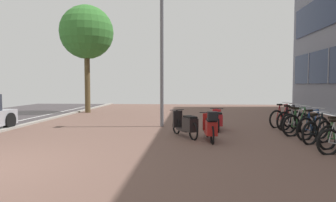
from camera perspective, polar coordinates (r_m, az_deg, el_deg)
The scene contains 12 objects.
ground at distance 6.46m, azimuth -23.22°, elevation -12.47°, with size 21.00×40.00×0.13m.
bicycle_rack_02 at distance 9.61m, azimuth 26.50°, elevation -5.28°, with size 1.15×0.74×0.95m.
bicycle_rack_03 at distance 10.26m, azimuth 25.82°, elevation -4.64°, with size 1.26×0.69×1.01m.
bicycle_rack_04 at distance 10.81m, azimuth 23.70°, elevation -4.18°, with size 1.33×0.68×1.03m.
bicycle_rack_05 at distance 11.46m, azimuth 23.07°, elevation -3.81°, with size 1.26×0.64×1.00m.
bicycle_rack_06 at distance 12.09m, azimuth 22.16°, elevation -3.42°, with size 1.22×0.75×1.01m.
bicycle_rack_07 at distance 12.70m, azimuth 20.98°, elevation -3.09°, with size 1.28×0.77×1.01m.
scooter_near at distance 9.62m, azimuth 3.50°, elevation -4.58°, with size 0.94×1.65×0.87m.
scooter_mid at distance 11.25m, azimuth 9.40°, elevation -3.59°, with size 0.52×1.77×0.79m.
scooter_far at distance 9.03m, azimuth 8.08°, elevation -4.87°, with size 0.52×1.73×0.95m.
lamp_post at distance 12.09m, azimuth -1.19°, elevation 9.81°, with size 0.20×0.52×5.54m.
street_tree at distance 18.87m, azimuth -15.19°, elevation 12.40°, with size 3.16×3.16×6.37m.
Camera 1 is at (4.31, -5.52, 1.69)m, focal length 32.09 mm.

